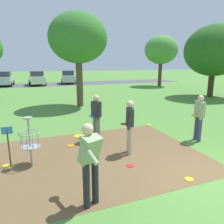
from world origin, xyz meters
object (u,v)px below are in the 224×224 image
(tree_near_right, at_px, (78,38))
(tree_near_left, at_px, (161,50))
(player_throwing, at_px, (199,115))
(parked_car_center_left, at_px, (37,78))
(frisbee_mid_grass, at_px, (71,146))
(tree_mid_center, at_px, (214,51))
(disc_golf_basket, at_px, (27,139))
(frisbee_far_right, at_px, (149,125))
(player_foreground_watching, at_px, (90,160))
(frisbee_scattered_a, at_px, (6,166))
(frisbee_far_left, at_px, (189,179))
(player_waiting_left, at_px, (130,124))
(parked_car_center_right, at_px, (68,77))
(player_waiting_right, at_px, (96,115))
(frisbee_near_basket, at_px, (130,166))
(parked_car_leftmost, at_px, (4,79))

(tree_near_right, bearing_deg, tree_near_left, 36.61)
(player_throwing, distance_m, parked_car_center_left, 24.32)
(frisbee_mid_grass, xyz_separation_m, tree_mid_center, (13.17, 6.74, 3.82))
(disc_golf_basket, height_order, frisbee_mid_grass, disc_golf_basket)
(frisbee_far_right, height_order, tree_near_right, tree_near_right)
(player_foreground_watching, height_order, frisbee_scattered_a, player_foreground_watching)
(player_foreground_watching, distance_m, tree_near_left, 24.35)
(player_foreground_watching, distance_m, frisbee_far_left, 2.70)
(disc_golf_basket, distance_m, tree_mid_center, 16.72)
(player_waiting_left, distance_m, tree_near_right, 8.80)
(player_waiting_left, height_order, parked_car_center_right, parked_car_center_right)
(player_waiting_right, xyz_separation_m, frisbee_scattered_a, (-2.96, -1.05, -0.96))
(player_waiting_left, distance_m, parked_car_center_left, 24.03)
(frisbee_far_right, height_order, parked_car_center_right, parked_car_center_right)
(disc_golf_basket, relative_size, frisbee_near_basket, 5.92)
(frisbee_near_basket, relative_size, frisbee_mid_grass, 0.97)
(player_waiting_right, xyz_separation_m, tree_mid_center, (12.17, 6.53, 2.86))
(player_foreground_watching, height_order, player_throwing, same)
(frisbee_near_basket, height_order, frisbee_far_left, same)
(player_waiting_right, relative_size, frisbee_scattered_a, 8.29)
(player_waiting_left, height_order, frisbee_scattered_a, player_waiting_left)
(disc_golf_basket, distance_m, tree_near_left, 23.37)
(player_waiting_right, height_order, frisbee_near_basket, player_waiting_right)
(frisbee_far_left, bearing_deg, parked_car_center_right, 86.58)
(player_waiting_right, xyz_separation_m, frisbee_far_right, (2.88, 1.01, -0.96))
(frisbee_scattered_a, bearing_deg, player_waiting_left, -6.74)
(parked_car_center_left, bearing_deg, parked_car_leftmost, 173.06)
(parked_car_center_right, bearing_deg, tree_near_right, -96.97)
(tree_near_left, bearing_deg, frisbee_near_basket, -125.58)
(player_throwing, relative_size, frisbee_mid_grass, 7.09)
(player_waiting_right, bearing_deg, parked_car_center_right, 82.87)
(disc_golf_basket, height_order, player_foreground_watching, player_foreground_watching)
(player_foreground_watching, bearing_deg, parked_car_center_right, 81.30)
(parked_car_center_right, bearing_deg, frisbee_near_basket, -95.88)
(player_waiting_left, bearing_deg, player_waiting_right, 113.23)
(disc_golf_basket, bearing_deg, tree_near_left, 47.47)
(disc_golf_basket, distance_m, frisbee_far_left, 4.40)
(frisbee_scattered_a, xyz_separation_m, parked_car_center_right, (5.91, 24.60, 0.91))
(frisbee_near_basket, relative_size, frisbee_far_right, 1.12)
(frisbee_far_right, height_order, frisbee_scattered_a, same)
(parked_car_center_right, bearing_deg, disc_golf_basket, -102.10)
(frisbee_near_basket, relative_size, tree_near_right, 0.04)
(player_waiting_right, bearing_deg, frisbee_far_left, -68.93)
(parked_car_center_left, bearing_deg, tree_near_left, -24.46)
(player_waiting_left, bearing_deg, parked_car_center_left, 94.72)
(disc_golf_basket, bearing_deg, parked_car_center_left, 87.56)
(parked_car_center_left, distance_m, parked_car_center_right, 4.42)
(parked_car_center_right, bearing_deg, tree_near_left, -36.84)
(player_foreground_watching, bearing_deg, disc_golf_basket, 116.83)
(player_foreground_watching, xyz_separation_m, parked_car_center_right, (4.13, 27.03, -0.06))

